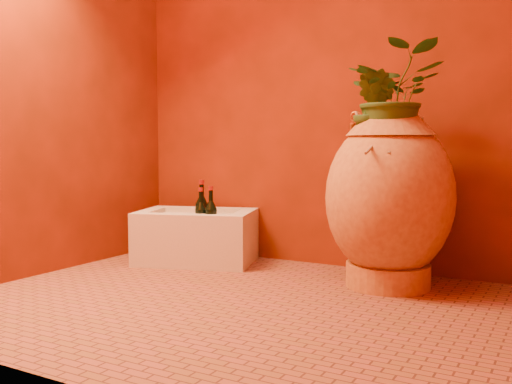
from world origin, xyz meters
The scene contains 11 objects.
floor centered at (0.00, 0.00, 0.00)m, with size 2.50×2.50×0.00m, color brown.
wall_back centered at (0.00, 1.00, 1.25)m, with size 2.50×0.02×2.50m, color #551B04.
wall_left centered at (-1.25, 0.00, 1.25)m, with size 0.02×2.00×2.50m, color #551B04.
amphora centered at (0.51, 0.65, 0.46)m, with size 0.67×0.67×0.92m.
stone_basin centered at (-0.69, 0.67, 0.15)m, with size 0.80×0.68×0.32m.
wine_bottle_a centered at (-0.59, 0.58, 0.28)m, with size 0.07×0.07×0.29m.
wine_bottle_b centered at (-0.62, 0.63, 0.30)m, with size 0.08×0.08×0.33m.
wine_bottle_c centered at (-0.52, 0.59, 0.29)m, with size 0.07×0.07×0.30m.
wall_tap centered at (0.23, 0.92, 0.84)m, with size 0.07×0.14×0.15m.
plant_main centered at (0.53, 0.64, 0.96)m, with size 0.45×0.39×0.50m, color #264B1A.
plant_side centered at (0.45, 0.59, 0.89)m, with size 0.21×0.17×0.38m, color #264B1A.
Camera 1 is at (1.33, -2.17, 0.71)m, focal length 40.00 mm.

